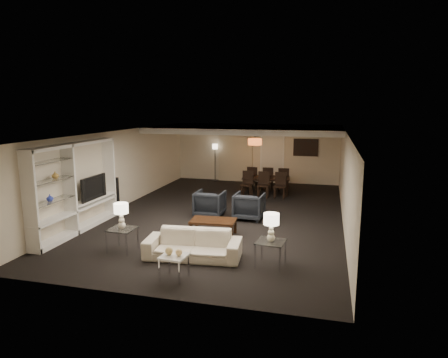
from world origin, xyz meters
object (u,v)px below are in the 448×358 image
sofa (193,245)px  chair_nl (247,184)px  side_table_right (271,253)px  vase_amber (55,175)px  floor_speaker (117,196)px  chair_fr (284,179)px  pendant_light (255,142)px  dining_table (266,185)px  table_lamp_right (271,227)px  chair_fm (268,179)px  coffee_table (213,228)px  chair_nr (280,186)px  marble_table (174,267)px  chair_nm (263,185)px  television (90,187)px  armchair_left (210,204)px  side_table_left (123,240)px  armchair_right (249,206)px  chair_fl (253,178)px  floor_lamp (215,163)px  vase_blue (50,198)px  table_lamp_left (121,216)px

sofa → chair_nl: (-0.05, 6.16, 0.16)m
side_table_right → chair_nl: 6.41m
vase_amber → chair_nl: 6.98m
floor_speaker → chair_fr: 6.51m
pendant_light → dining_table: pendant_light is taller
table_lamp_right → chair_fm: bearing=98.8°
sofa → coffee_table: sofa is taller
chair_nr → pendant_light: bearing=141.0°
pendant_light → chair_fm: 1.58m
marble_table → chair_nm: (0.55, 7.26, 0.22)m
side_table_right → chair_fm: bearing=98.8°
television → chair_nm: 6.14m
sofa → dining_table: 6.84m
floor_speaker → chair_nr: (4.59, 3.32, -0.10)m
chair_nl → armchair_left: bearing=-98.7°
floor_speaker → side_table_left: bearing=-63.8°
television → chair_fr: (4.67, 5.86, -0.61)m
vase_amber → side_table_left: bearing=-7.5°
sofa → chair_nm: 6.19m
armchair_right → sofa: bearing=82.2°
coffee_table → chair_nl: (-0.05, 4.56, 0.26)m
sofa → chair_fl: (-0.05, 7.46, 0.16)m
pendant_light → chair_nr: (1.09, -0.94, -1.46)m
side_table_right → television: bearing=162.9°
floor_speaker → floor_lamp: bearing=71.2°
floor_lamp → pendant_light: bearing=-39.5°
armchair_left → vase_blue: 4.50m
table_lamp_left → floor_speaker: bearing=121.5°
dining_table → chair_nr: bearing=-54.0°
table_lamp_left → vase_blue: (-1.85, -0.01, 0.31)m
coffee_table → armchair_left: 1.81m
side_table_left → floor_lamp: size_ratio=0.35×
television → armchair_left: bearing=-59.8°
armchair_left → table_lamp_right: bearing=125.5°
coffee_table → floor_lamp: 7.50m
table_lamp_right → vase_blue: (-5.25, -0.01, 0.31)m
coffee_table → television: bearing=180.0°
television → floor_speaker: bearing=-3.7°
floor_speaker → chair_fl: floor_speaker is taller
chair_fm → side_table_left: bearing=71.6°
table_lamp_right → dining_table: (-1.15, 6.81, -0.52)m
vase_amber → chair_fl: bearing=64.1°
armchair_right → marble_table: size_ratio=1.79×
side_table_left → table_lamp_left: size_ratio=0.97×
side_table_right → side_table_left: bearing=180.0°
dining_table → floor_speaker: bearing=-141.8°
pendant_light → side_table_right: bearing=-77.0°
sofa → vase_blue: (-3.55, -0.01, 0.84)m
coffee_table → vase_amber: vase_amber is taller
television → chair_nm: bearing=-41.7°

